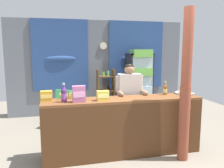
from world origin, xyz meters
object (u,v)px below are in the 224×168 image
(pastry_tray, at_px, (184,93))
(banana_bunch, at_px, (67,95))
(shopkeeper, at_px, (129,94))
(snack_box_wafer, at_px, (79,94))
(stall_counter, at_px, (125,123))
(snack_box_choco_powder, at_px, (46,96))
(timber_post, at_px, (186,90))
(soda_bottle_grape_soda, at_px, (64,94))
(bottle_shelf_rack, at_px, (106,92))
(drink_fridge, at_px, (139,80))
(snack_box_instant_noodle, at_px, (103,96))
(soda_bottle_iced_tea, at_px, (165,89))
(plastic_lawn_chair, at_px, (62,106))

(pastry_tray, bearing_deg, banana_bunch, 178.43)
(shopkeeper, xyz_separation_m, snack_box_wafer, (-1.00, -0.53, 0.15))
(stall_counter, xyz_separation_m, snack_box_choco_powder, (-1.26, 0.20, 0.48))
(stall_counter, height_order, timber_post, timber_post)
(pastry_tray, bearing_deg, soda_bottle_grape_soda, -175.38)
(bottle_shelf_rack, bearing_deg, drink_fridge, -11.35)
(shopkeeper, height_order, snack_box_wafer, shopkeeper)
(snack_box_instant_noodle, xyz_separation_m, snack_box_choco_powder, (-0.89, 0.18, 0.00))
(stall_counter, relative_size, bottle_shelf_rack, 2.10)
(soda_bottle_iced_tea, relative_size, pastry_tray, 0.69)
(snack_box_choco_powder, bearing_deg, timber_post, -13.52)
(timber_post, relative_size, snack_box_choco_powder, 13.42)
(stall_counter, height_order, soda_bottle_grape_soda, soda_bottle_grape_soda)
(soda_bottle_grape_soda, height_order, soda_bottle_iced_tea, soda_bottle_grape_soda)
(drink_fridge, distance_m, bottle_shelf_rack, 0.98)
(bottle_shelf_rack, xyz_separation_m, soda_bottle_grape_soda, (-1.19, -2.47, 0.45))
(drink_fridge, height_order, snack_box_wafer, drink_fridge)
(plastic_lawn_chair, bearing_deg, snack_box_choco_powder, -98.61)
(bottle_shelf_rack, height_order, soda_bottle_iced_tea, bottle_shelf_rack)
(soda_bottle_grape_soda, xyz_separation_m, snack_box_instant_noodle, (0.62, -0.03, -0.05))
(plastic_lawn_chair, distance_m, pastry_tray, 2.82)
(banana_bunch, bearing_deg, snack_box_choco_powder, -165.00)
(stall_counter, relative_size, snack_box_wafer, 10.43)
(bottle_shelf_rack, xyz_separation_m, banana_bunch, (-1.14, -2.23, 0.38))
(plastic_lawn_chair, xyz_separation_m, snack_box_instant_noodle, (0.64, -1.85, 0.58))
(timber_post, bearing_deg, banana_bunch, 161.68)
(snack_box_wafer, height_order, banana_bunch, snack_box_wafer)
(timber_post, relative_size, shopkeeper, 1.59)
(snack_box_choco_powder, height_order, snack_box_wafer, snack_box_wafer)
(timber_post, distance_m, banana_bunch, 1.95)
(snack_box_instant_noodle, height_order, banana_bunch, snack_box_instant_noodle)
(banana_bunch, bearing_deg, timber_post, -18.32)
(timber_post, relative_size, pastry_tray, 6.84)
(snack_box_instant_noodle, height_order, snack_box_wafer, snack_box_wafer)
(stall_counter, relative_size, shopkeeper, 1.75)
(snack_box_instant_noodle, xyz_separation_m, pastry_tray, (1.60, 0.21, -0.06))
(stall_counter, bearing_deg, bottle_shelf_rack, 85.39)
(timber_post, bearing_deg, soda_bottle_grape_soda, 168.91)
(bottle_shelf_rack, relative_size, soda_bottle_iced_tea, 5.19)
(drink_fridge, height_order, plastic_lawn_chair, drink_fridge)
(pastry_tray, bearing_deg, drink_fridge, 93.30)
(bottle_shelf_rack, bearing_deg, stall_counter, -94.61)
(timber_post, distance_m, soda_bottle_grape_soda, 1.94)
(plastic_lawn_chair, height_order, snack_box_instant_noodle, snack_box_instant_noodle)
(shopkeeper, bearing_deg, bottle_shelf_rack, 91.07)
(snack_box_wafer, bearing_deg, snack_box_choco_powder, 157.46)
(banana_bunch, bearing_deg, bottle_shelf_rack, 63.05)
(shopkeeper, bearing_deg, soda_bottle_iced_tea, -26.19)
(stall_counter, height_order, bottle_shelf_rack, bottle_shelf_rack)
(soda_bottle_grape_soda, bearing_deg, bottle_shelf_rack, 64.27)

